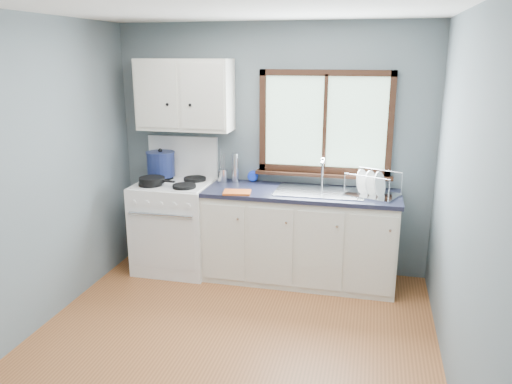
% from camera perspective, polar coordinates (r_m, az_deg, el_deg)
% --- Properties ---
extents(floor, '(3.20, 3.60, 0.02)m').
position_cam_1_polar(floor, '(3.94, -3.92, -18.54)').
color(floor, '#99592E').
rests_on(floor, ground).
extents(ceiling, '(3.20, 3.60, 0.02)m').
position_cam_1_polar(ceiling, '(3.28, -4.79, 21.00)').
color(ceiling, white).
rests_on(ceiling, wall_back).
extents(wall_back, '(3.20, 0.02, 2.50)m').
position_cam_1_polar(wall_back, '(5.11, 1.81, 4.86)').
color(wall_back, slate).
rests_on(wall_back, ground).
extents(wall_front, '(3.20, 0.02, 2.50)m').
position_cam_1_polar(wall_front, '(1.89, -21.66, -15.62)').
color(wall_front, slate).
rests_on(wall_front, ground).
extents(wall_left, '(0.02, 3.60, 2.50)m').
position_cam_1_polar(wall_left, '(4.17, -25.94, 0.83)').
color(wall_left, slate).
rests_on(wall_left, ground).
extents(wall_right, '(0.02, 3.60, 2.50)m').
position_cam_1_polar(wall_right, '(3.31, 23.38, -2.38)').
color(wall_right, slate).
rests_on(wall_right, ground).
extents(gas_range, '(0.76, 0.69, 1.36)m').
position_cam_1_polar(gas_range, '(5.26, -9.22, -3.55)').
color(gas_range, white).
rests_on(gas_range, floor).
extents(base_cabinets, '(1.85, 0.60, 0.88)m').
position_cam_1_polar(base_cabinets, '(4.98, 5.01, -5.56)').
color(base_cabinets, silver).
rests_on(base_cabinets, floor).
extents(countertop, '(1.89, 0.64, 0.04)m').
position_cam_1_polar(countertop, '(4.82, 5.15, -0.12)').
color(countertop, black).
rests_on(countertop, base_cabinets).
extents(sink, '(0.84, 0.46, 0.44)m').
position_cam_1_polar(sink, '(4.81, 7.26, -0.71)').
color(sink, silver).
rests_on(sink, countertop).
extents(window, '(1.36, 0.10, 1.03)m').
position_cam_1_polar(window, '(4.96, 7.86, 7.03)').
color(window, '#9EC6A8').
rests_on(window, wall_back).
extents(upper_cabinets, '(0.95, 0.35, 0.70)m').
position_cam_1_polar(upper_cabinets, '(5.10, -8.14, 10.93)').
color(upper_cabinets, silver).
rests_on(upper_cabinets, wall_back).
extents(skillet, '(0.39, 0.28, 0.05)m').
position_cam_1_polar(skillet, '(5.06, -11.78, 1.37)').
color(skillet, black).
rests_on(skillet, gas_range).
extents(stockpot, '(0.38, 0.38, 0.29)m').
position_cam_1_polar(stockpot, '(5.29, -10.83, 3.20)').
color(stockpot, '#161F4B').
rests_on(stockpot, gas_range).
extents(utensil_crock, '(0.14, 0.14, 0.34)m').
position_cam_1_polar(utensil_crock, '(5.14, -3.83, 1.94)').
color(utensil_crock, silver).
rests_on(utensil_crock, countertop).
extents(thermos, '(0.09, 0.09, 0.30)m').
position_cam_1_polar(thermos, '(5.09, -2.41, 2.76)').
color(thermos, silver).
rests_on(thermos, countertop).
extents(soap_bottle, '(0.12, 0.12, 0.28)m').
position_cam_1_polar(soap_bottle, '(5.10, -0.41, 2.67)').
color(soap_bottle, '#1332D3').
rests_on(soap_bottle, countertop).
extents(dish_towel, '(0.28, 0.22, 0.02)m').
position_cam_1_polar(dish_towel, '(4.72, -2.18, -0.03)').
color(dish_towel, '#C3511B').
rests_on(dish_towel, countertop).
extents(dish_rack, '(0.55, 0.49, 0.23)m').
position_cam_1_polar(dish_rack, '(4.76, 13.09, 0.34)').
color(dish_rack, silver).
rests_on(dish_rack, countertop).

